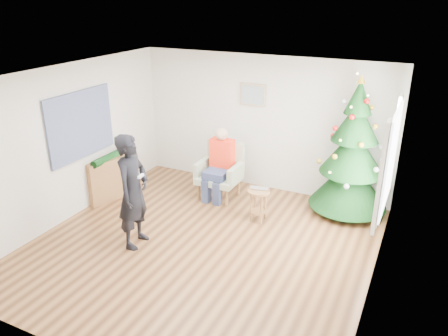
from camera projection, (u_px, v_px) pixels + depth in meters
The scene contains 19 objects.
floor at pixel (201, 246), 6.77m from camera, with size 5.00×5.00×0.00m, color brown.
ceiling at pixel (198, 78), 5.78m from camera, with size 5.00×5.00×0.00m, color white.
wall_back at pixel (262, 124), 8.36m from camera, with size 5.00×5.00×0.00m, color silver.
wall_front at pixel (74, 257), 4.19m from camera, with size 5.00×5.00×0.00m, color silver.
wall_left at pixel (68, 144), 7.28m from camera, with size 5.00×5.00×0.00m, color silver.
wall_right at pixel (381, 202), 5.27m from camera, with size 5.00×5.00×0.00m, color silver.
window_panel at pixel (391, 160), 6.04m from camera, with size 0.04×1.30×1.40m, color white.
curtains at pixel (388, 159), 6.05m from camera, with size 0.05×1.75×1.50m.
christmas_tree at pixel (353, 153), 7.42m from camera, with size 1.35×1.35×2.44m.
stool at pixel (258, 205), 7.41m from camera, with size 0.38×0.38×0.57m.
laptop at pixel (259, 189), 7.30m from camera, with size 0.31×0.20×0.02m, color silver.
armchair at pixel (220, 177), 8.28m from camera, with size 0.80×0.72×1.02m.
seated_person at pixel (219, 163), 8.12m from camera, with size 0.44×0.64×1.34m.
standing_man at pixel (133, 191), 6.50m from camera, with size 0.65×0.43×1.79m, color black.
game_controller at pixel (141, 176), 6.29m from camera, with size 0.04×0.13×0.04m, color white.
console at pixel (112, 178), 8.21m from camera, with size 0.30×1.00×0.80m, color brown.
garland at pixel (110, 157), 8.05m from camera, with size 0.14×0.14×0.90m, color black.
tapestry at pixel (81, 125), 7.42m from camera, with size 0.03×1.50×1.15m, color black.
framed_picture at pixel (253, 95), 8.20m from camera, with size 0.52×0.05×0.42m.
Camera 1 is at (2.84, -5.08, 3.67)m, focal length 35.00 mm.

